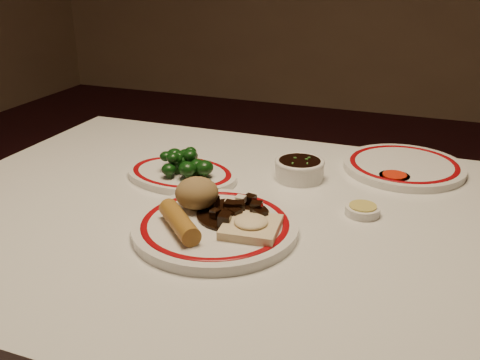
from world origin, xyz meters
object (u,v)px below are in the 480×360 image
object	(u,v)px
soy_bowl	(299,170)
stirfry_heap	(234,211)
rice_mound	(197,193)
spring_roll	(179,222)
broccoli_pile	(184,161)
main_plate	(215,227)
dining_table	(230,254)
fried_wonton	(251,225)
broccoli_plate	(182,174)

from	to	relation	value
soy_bowl	stirfry_heap	bearing A→B (deg)	-101.87
rice_mound	spring_roll	bearing A→B (deg)	-83.66
spring_roll	broccoli_pile	bearing A→B (deg)	69.11
spring_roll	main_plate	bearing A→B (deg)	1.45
broccoli_pile	dining_table	bearing A→B (deg)	-36.88
spring_roll	fried_wonton	size ratio (longest dim) A/B	1.21
dining_table	broccoli_plate	world-z (taller)	broccoli_plate
main_plate	fried_wonton	bearing A→B (deg)	-5.18
main_plate	dining_table	bearing A→B (deg)	94.09
main_plate	soy_bowl	size ratio (longest dim) A/B	3.04
rice_mound	stirfry_heap	xyz separation A→B (m)	(0.08, -0.01, -0.02)
fried_wonton	stirfry_heap	size ratio (longest dim) A/B	0.76
rice_mound	stirfry_heap	size ratio (longest dim) A/B	0.60
main_plate	fried_wonton	world-z (taller)	fried_wonton
stirfry_heap	broccoli_pile	world-z (taller)	broccoli_pile
dining_table	broccoli_pile	bearing A→B (deg)	143.12
spring_roll	broccoli_pile	distance (m)	0.27
rice_mound	broccoli_pile	xyz separation A→B (m)	(-0.10, 0.15, -0.01)
rice_mound	spring_roll	size ratio (longest dim) A/B	0.65
main_plate	broccoli_pile	world-z (taller)	broccoli_pile
dining_table	main_plate	bearing A→B (deg)	-85.91
dining_table	stirfry_heap	world-z (taller)	stirfry_heap
fried_wonton	rice_mound	bearing A→B (deg)	157.58
dining_table	spring_roll	distance (m)	0.19
broccoli_plate	broccoli_pile	bearing A→B (deg)	-11.37
rice_mound	spring_roll	world-z (taller)	rice_mound
main_plate	stirfry_heap	distance (m)	0.04
rice_mound	broccoli_pile	bearing A→B (deg)	123.74
rice_mound	broccoli_plate	size ratio (longest dim) A/B	0.29
main_plate	soy_bowl	xyz separation A→B (m)	(0.07, 0.28, 0.01)
spring_roll	stirfry_heap	world-z (taller)	spring_roll
rice_mound	broccoli_pile	size ratio (longest dim) A/B	0.61
main_plate	stirfry_heap	xyz separation A→B (m)	(0.02, 0.04, 0.02)
rice_mound	fried_wonton	xyz separation A→B (m)	(0.12, -0.05, -0.02)
main_plate	rice_mound	bearing A→B (deg)	140.87
rice_mound	soy_bowl	xyz separation A→B (m)	(0.13, 0.24, -0.03)
main_plate	soy_bowl	distance (m)	0.29
broccoli_plate	spring_roll	bearing A→B (deg)	-64.07
spring_roll	stirfry_heap	xyz separation A→B (m)	(0.07, 0.08, -0.01)
broccoli_plate	broccoli_pile	world-z (taller)	broccoli_pile
stirfry_heap	soy_bowl	bearing A→B (deg)	78.13
broccoli_pile	soy_bowl	xyz separation A→B (m)	(0.23, 0.09, -0.02)
dining_table	soy_bowl	bearing A→B (deg)	68.25
stirfry_heap	soy_bowl	distance (m)	0.25
spring_roll	broccoli_plate	distance (m)	0.27
dining_table	main_plate	distance (m)	0.13
stirfry_heap	broccoli_pile	bearing A→B (deg)	137.90
stirfry_heap	broccoli_plate	xyz separation A→B (m)	(-0.18, 0.16, -0.02)
dining_table	broccoli_plate	size ratio (longest dim) A/B	4.44
soy_bowl	main_plate	bearing A→B (deg)	-104.59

